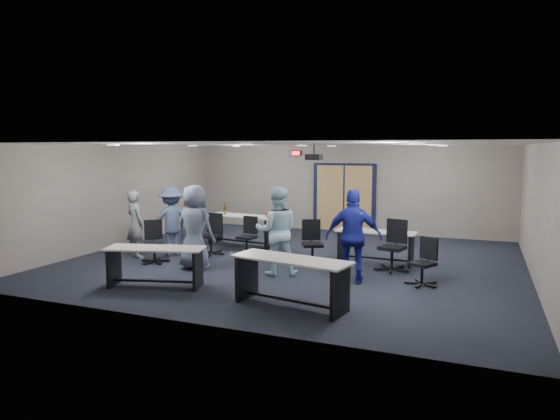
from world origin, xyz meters
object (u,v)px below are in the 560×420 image
at_px(person_gray, 135,224).
at_px(person_navy, 354,237).
at_px(person_back, 172,221).
at_px(person_lightblue, 277,231).
at_px(table_front_right, 291,274).
at_px(chair_loose_left, 154,242).
at_px(chair_loose_right, 422,262).
at_px(table_front_left, 155,260).
at_px(table_back_right, 376,241).
at_px(table_back_left, 242,224).
at_px(chair_back_d, 392,246).
at_px(person_plaid, 195,227).
at_px(chair_back_c, 312,243).
at_px(chair_back_b, 247,236).
at_px(chair_back_a, 211,234).

xyz_separation_m(person_gray, person_navy, (5.38, -0.31, 0.10)).
bearing_deg(person_navy, person_back, -20.86).
bearing_deg(person_lightblue, table_front_right, 96.60).
relative_size(chair_loose_left, person_back, 0.57).
bearing_deg(chair_loose_right, table_front_left, -127.66).
height_order(table_front_right, table_back_right, table_front_right).
bearing_deg(chair_loose_right, table_back_left, -175.42).
distance_m(table_front_right, chair_back_d, 3.30).
bearing_deg(person_plaid, table_back_right, -147.00).
bearing_deg(person_gray, chair_loose_right, -155.62).
relative_size(chair_back_c, person_navy, 0.55).
bearing_deg(table_back_right, chair_back_d, -52.32).
distance_m(chair_back_b, person_lightblue, 2.19).
bearing_deg(chair_back_d, table_front_right, -96.55).
xyz_separation_m(chair_loose_left, person_lightblue, (3.00, 0.07, 0.43)).
distance_m(table_back_right, chair_loose_left, 5.05).
relative_size(chair_back_b, person_navy, 0.51).
height_order(table_front_left, table_back_left, table_back_left).
distance_m(table_back_left, person_navy, 4.54).
bearing_deg(person_lightblue, person_navy, 156.52).
distance_m(chair_back_c, person_lightblue, 1.25).
bearing_deg(chair_loose_left, table_front_right, -64.40).
xyz_separation_m(chair_back_a, chair_loose_left, (-0.74, -1.28, -0.02)).
distance_m(chair_back_d, person_lightblue, 2.50).
height_order(chair_loose_right, person_lightblue, person_lightblue).
xyz_separation_m(chair_back_b, person_lightblue, (1.46, -1.57, 0.45)).
bearing_deg(person_lightblue, chair_back_d, -172.53).
relative_size(table_front_right, chair_back_c, 2.10).
relative_size(chair_back_a, chair_loose_right, 1.10).
bearing_deg(person_back, person_plaid, 102.32).
height_order(chair_back_d, person_navy, person_navy).
distance_m(person_gray, person_navy, 5.39).
height_order(person_lightblue, person_back, person_lightblue).
bearing_deg(table_front_right, person_navy, 82.69).
bearing_deg(table_back_left, chair_back_b, -52.09).
distance_m(table_back_right, person_plaid, 4.09).
distance_m(chair_back_b, person_navy, 3.50).
bearing_deg(person_plaid, table_front_right, 152.02).
bearing_deg(person_back, chair_back_c, 145.34).
bearing_deg(person_navy, chair_back_c, -54.34).
relative_size(table_front_left, chair_back_c, 1.94).
xyz_separation_m(chair_loose_right, person_lightblue, (-2.88, -0.27, 0.46)).
distance_m(chair_back_b, chair_back_d, 3.63).
distance_m(table_front_right, person_gray, 5.25).
xyz_separation_m(chair_back_b, chair_back_c, (1.86, -0.47, 0.04)).
distance_m(chair_back_d, person_back, 5.29).
bearing_deg(table_back_left, table_front_right, -48.96).
bearing_deg(table_back_right, chair_loose_right, -51.61).
bearing_deg(chair_loose_right, chair_back_b, -167.15).
bearing_deg(chair_back_c, person_plaid, -176.52).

